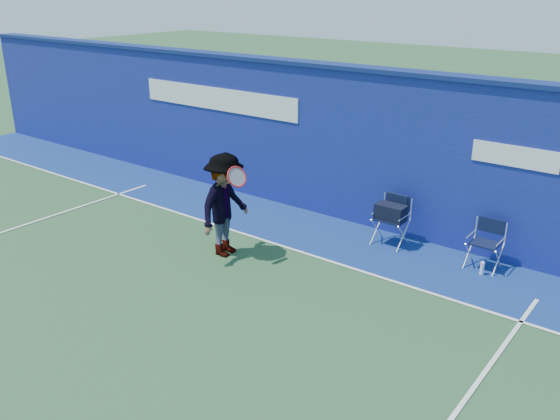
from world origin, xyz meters
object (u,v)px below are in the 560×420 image
Objects in this scene: directors_chair_left at (391,225)px; directors_chair_right at (484,254)px; tennis_player at (225,205)px; water_bottle at (482,268)px.

directors_chair_right is (1.72, 0.08, -0.13)m from directors_chair_left.
directors_chair_right is 0.45× the size of tennis_player.
tennis_player is (-3.92, -1.96, 0.81)m from water_bottle.
tennis_player is (-3.84, -2.22, 0.66)m from directors_chair_right.
directors_chair_left reaches higher than directors_chair_right.
directors_chair_right is 3.68× the size of water_bottle.
water_bottle is (1.80, -0.18, -0.28)m from directors_chair_left.
directors_chair_left is 4.02× the size of water_bottle.
tennis_player is at bearing -153.43° from water_bottle.
directors_chair_right reaches higher than water_bottle.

